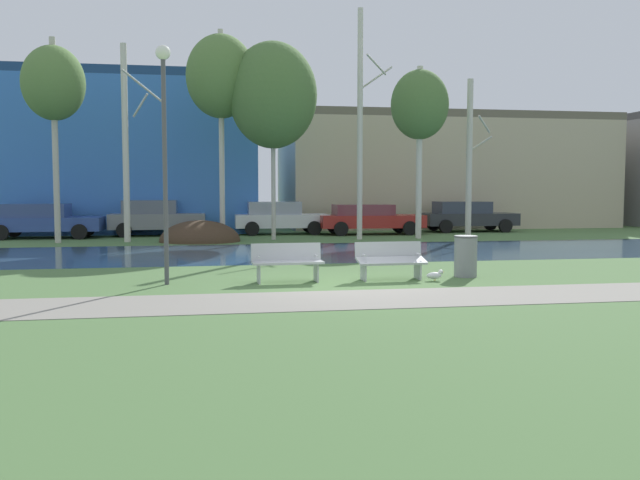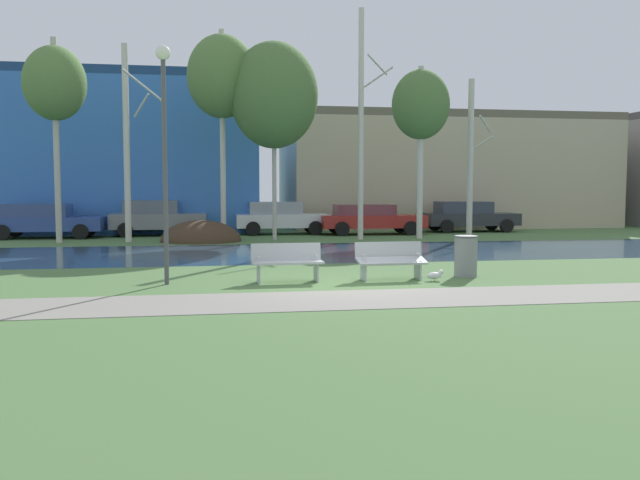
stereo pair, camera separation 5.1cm
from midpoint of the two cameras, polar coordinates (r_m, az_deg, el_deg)
The scene contains 23 objects.
ground_plane at distance 24.62m, azimuth -2.50°, elevation -0.55°, with size 120.00×120.00×0.00m, color #4C703D.
paved_path_strip at distance 12.98m, azimuth 4.03°, elevation -4.98°, with size 60.00×2.22×0.01m, color gray.
river_band at distance 22.32m, azimuth -1.76°, elevation -1.04°, with size 80.00×6.90×0.01m, color #33516B.
soil_mound at distance 27.32m, azimuth -9.96°, elevation -0.12°, with size 3.20×2.94×1.70m, color #423021.
bench_left at distance 15.25m, azimuth -2.69°, elevation -1.80°, with size 1.62×0.61×0.87m.
bench_right at distance 15.72m, azimuth 6.05°, elevation -1.64°, with size 1.62×0.61×0.87m.
trash_bin at distance 16.52m, azimuth 12.28°, elevation -1.29°, with size 0.56×0.56×0.99m.
seagull at distance 15.69m, azimuth 9.77°, elevation -2.94°, with size 0.43×0.16×0.26m.
streetlamp at distance 15.20m, azimuth -12.92°, elevation 9.42°, with size 0.32×0.32×5.19m.
birch_far_left at distance 28.34m, azimuth -21.43°, elevation 12.11°, with size 2.37×2.37×7.85m.
birch_left at distance 27.66m, azimuth -15.89°, elevation 8.03°, with size 1.60×2.36×7.70m.
birch_center_left at distance 28.51m, azimuth -8.23°, elevation 13.44°, with size 2.82×2.82×8.53m.
birch_center at distance 28.10m, azimuth -3.86°, elevation 12.08°, with size 3.59×3.59×8.04m.
birch_center_right at distance 28.11m, azimuth 3.59°, elevation 9.84°, with size 1.43×2.38×9.40m.
birch_right at distance 28.95m, azimuth 8.55°, elevation 11.13°, with size 2.41×2.41×7.17m.
birch_far_right at distance 29.45m, azimuth 12.66°, elevation 6.77°, with size 1.11×1.86×6.69m.
parked_van_nearest_blue at distance 30.92m, azimuth -22.22°, elevation 1.57°, with size 4.68×2.14×1.46m.
parked_sedan_second_grey at distance 31.03m, azimuth -13.55°, elevation 1.88°, with size 4.18×2.12×1.59m.
parked_hatch_third_white at distance 31.17m, azimuth -3.32°, elevation 1.93°, with size 4.28×2.00×1.50m.
parked_wagon_fourth_red at distance 31.09m, azimuth 4.28°, elevation 1.84°, with size 4.80×2.04×1.38m.
parked_suv_fifth_dark at distance 33.70m, azimuth 12.42°, elevation 2.00°, with size 4.54×2.05×1.47m.
building_blue_store at distance 36.25m, azimuth -15.25°, elevation 6.88°, with size 11.99×9.19×7.58m.
building_beige_block at distance 39.11m, azimuth 10.29°, elevation 5.71°, with size 17.70×7.93×6.13m.
Camera 2 is at (-3.00, -14.35, 2.12)m, focal length 37.93 mm.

